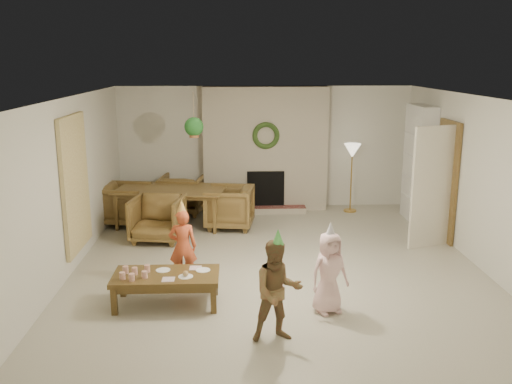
{
  "coord_description": "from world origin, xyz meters",
  "views": [
    {
      "loc": [
        -0.62,
        -7.76,
        3.02
      ],
      "look_at": [
        -0.3,
        0.4,
        1.05
      ],
      "focal_mm": 38.67,
      "sensor_mm": 36.0,
      "label": 1
    }
  ],
  "objects_px": {
    "dining_chair_left": "(125,204)",
    "coffee_table_top": "(166,276)",
    "dining_chair_right": "(229,207)",
    "child_red": "(183,247)",
    "dining_table": "(171,207)",
    "child_plaid": "(277,291)",
    "dining_chair_near": "(158,219)",
    "child_pink": "(329,273)",
    "dining_chair_far": "(182,194)"
  },
  "relations": [
    {
      "from": "dining_chair_left",
      "to": "coffee_table_top",
      "type": "xyz_separation_m",
      "value": [
        1.18,
        -3.54,
        -0.01
      ]
    },
    {
      "from": "dining_chair_right",
      "to": "child_red",
      "type": "xyz_separation_m",
      "value": [
        -0.61,
        -2.56,
        0.14
      ]
    },
    {
      "from": "dining_table",
      "to": "coffee_table_top",
      "type": "relative_size",
      "value": 1.51
    },
    {
      "from": "dining_chair_right",
      "to": "child_plaid",
      "type": "height_order",
      "value": "child_plaid"
    },
    {
      "from": "child_plaid",
      "to": "dining_chair_left",
      "type": "bearing_deg",
      "value": 110.64
    },
    {
      "from": "dining_table",
      "to": "coffee_table_top",
      "type": "xyz_separation_m",
      "value": [
        0.32,
        -3.41,
        0.03
      ]
    },
    {
      "from": "child_plaid",
      "to": "dining_chair_right",
      "type": "bearing_deg",
      "value": 89.09
    },
    {
      "from": "dining_chair_left",
      "to": "child_red",
      "type": "height_order",
      "value": "child_red"
    },
    {
      "from": "dining_table",
      "to": "coffee_table_top",
      "type": "height_order",
      "value": "dining_table"
    },
    {
      "from": "dining_table",
      "to": "dining_chair_near",
      "type": "relative_size",
      "value": 2.34
    },
    {
      "from": "child_red",
      "to": "child_pink",
      "type": "relative_size",
      "value": 1.03
    },
    {
      "from": "dining_table",
      "to": "dining_chair_left",
      "type": "relative_size",
      "value": 2.34
    },
    {
      "from": "dining_chair_near",
      "to": "child_pink",
      "type": "height_order",
      "value": "child_pink"
    },
    {
      "from": "dining_chair_near",
      "to": "child_plaid",
      "type": "xyz_separation_m",
      "value": [
        1.77,
        -3.51,
        0.19
      ]
    },
    {
      "from": "dining_table",
      "to": "child_plaid",
      "type": "distance_m",
      "value": 4.68
    },
    {
      "from": "dining_chair_far",
      "to": "child_red",
      "type": "bearing_deg",
      "value": 103.92
    },
    {
      "from": "dining_table",
      "to": "dining_chair_near",
      "type": "distance_m",
      "value": 0.88
    },
    {
      "from": "dining_chair_right",
      "to": "dining_chair_left",
      "type": "bearing_deg",
      "value": -90.0
    },
    {
      "from": "dining_chair_far",
      "to": "child_pink",
      "type": "relative_size",
      "value": 0.84
    },
    {
      "from": "dining_chair_far",
      "to": "dining_chair_right",
      "type": "relative_size",
      "value": 1.0
    },
    {
      "from": "child_red",
      "to": "coffee_table_top",
      "type": "bearing_deg",
      "value": 75.21
    },
    {
      "from": "coffee_table_top",
      "to": "child_plaid",
      "type": "distance_m",
      "value": 1.65
    },
    {
      "from": "dining_table",
      "to": "child_plaid",
      "type": "xyz_separation_m",
      "value": [
        1.64,
        -4.37,
        0.22
      ]
    },
    {
      "from": "dining_table",
      "to": "coffee_table_top",
      "type": "bearing_deg",
      "value": -76.18
    },
    {
      "from": "child_pink",
      "to": "child_red",
      "type": "bearing_deg",
      "value": 130.43
    },
    {
      "from": "dining_chair_right",
      "to": "child_red",
      "type": "relative_size",
      "value": 0.81
    },
    {
      "from": "child_pink",
      "to": "dining_chair_far",
      "type": "bearing_deg",
      "value": 93.82
    },
    {
      "from": "dining_chair_far",
      "to": "dining_chair_right",
      "type": "bearing_deg",
      "value": 141.34
    },
    {
      "from": "coffee_table_top",
      "to": "child_pink",
      "type": "bearing_deg",
      "value": -8.19
    },
    {
      "from": "dining_table",
      "to": "child_red",
      "type": "height_order",
      "value": "child_red"
    },
    {
      "from": "dining_chair_far",
      "to": "dining_table",
      "type": "bearing_deg",
      "value": 90.0
    },
    {
      "from": "dining_chair_left",
      "to": "dining_chair_right",
      "type": "bearing_deg",
      "value": -90.0
    },
    {
      "from": "dining_chair_near",
      "to": "dining_chair_far",
      "type": "xyz_separation_m",
      "value": [
        0.26,
        1.73,
        0.0
      ]
    },
    {
      "from": "child_red",
      "to": "dining_table",
      "type": "bearing_deg",
      "value": -82.47
    },
    {
      "from": "coffee_table_top",
      "to": "dining_chair_right",
      "type": "bearing_deg",
      "value": 76.73
    },
    {
      "from": "dining_table",
      "to": "child_pink",
      "type": "distance_m",
      "value": 4.37
    },
    {
      "from": "dining_chair_near",
      "to": "dining_chair_right",
      "type": "bearing_deg",
      "value": 38.66
    },
    {
      "from": "child_red",
      "to": "child_plaid",
      "type": "xyz_separation_m",
      "value": [
        1.17,
        -1.65,
        0.05
      ]
    },
    {
      "from": "dining_chair_far",
      "to": "dining_chair_left",
      "type": "relative_size",
      "value": 1.0
    },
    {
      "from": "dining_chair_far",
      "to": "child_pink",
      "type": "height_order",
      "value": "child_pink"
    },
    {
      "from": "dining_chair_left",
      "to": "child_pink",
      "type": "distance_m",
      "value": 4.98
    },
    {
      "from": "dining_chair_far",
      "to": "child_plaid",
      "type": "xyz_separation_m",
      "value": [
        1.51,
        -5.24,
        0.19
      ]
    },
    {
      "from": "dining_chair_far",
      "to": "child_red",
      "type": "xyz_separation_m",
      "value": [
        0.34,
        -3.59,
        0.14
      ]
    },
    {
      "from": "dining_chair_far",
      "to": "dining_chair_right",
      "type": "xyz_separation_m",
      "value": [
        0.95,
        -1.03,
        0.0
      ]
    },
    {
      "from": "coffee_table_top",
      "to": "child_pink",
      "type": "distance_m",
      "value": 2.03
    },
    {
      "from": "dining_table",
      "to": "dining_chair_far",
      "type": "height_order",
      "value": "dining_chair_far"
    },
    {
      "from": "dining_chair_far",
      "to": "child_plaid",
      "type": "distance_m",
      "value": 5.46
    },
    {
      "from": "dining_chair_left",
      "to": "dining_chair_right",
      "type": "height_order",
      "value": "same"
    },
    {
      "from": "dining_chair_near",
      "to": "child_plaid",
      "type": "height_order",
      "value": "child_plaid"
    },
    {
      "from": "child_red",
      "to": "dining_chair_left",
      "type": "bearing_deg",
      "value": -67.19
    }
  ]
}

